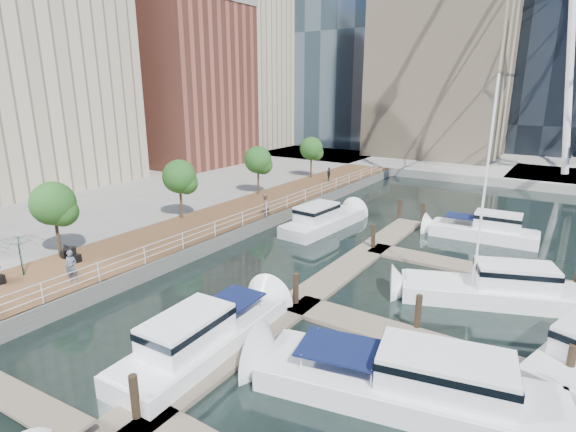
% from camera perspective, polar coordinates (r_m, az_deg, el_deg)
% --- Properties ---
extents(ground, '(520.00, 520.00, 0.00)m').
position_cam_1_polar(ground, '(20.35, -19.52, -17.25)').
color(ground, black).
rests_on(ground, ground).
extents(boardwalk, '(6.00, 60.00, 1.00)m').
position_cam_1_polar(boardwalk, '(35.48, -9.40, -1.22)').
color(boardwalk, brown).
rests_on(boardwalk, ground).
extents(seawall, '(0.25, 60.00, 1.00)m').
position_cam_1_polar(seawall, '(33.59, -5.61, -2.06)').
color(seawall, '#595954').
rests_on(seawall, ground).
extents(land_inland, '(48.00, 90.00, 1.00)m').
position_cam_1_polar(land_inland, '(56.92, -29.95, 3.33)').
color(land_inland, gray).
rests_on(land_inland, ground).
extents(land_far, '(200.00, 114.00, 1.00)m').
position_cam_1_polar(land_far, '(113.15, 26.27, 9.08)').
color(land_far, gray).
rests_on(land_far, ground).
extents(pier, '(14.00, 12.00, 1.00)m').
position_cam_1_polar(pier, '(62.64, 32.67, 3.91)').
color(pier, gray).
rests_on(pier, ground).
extents(railing, '(0.10, 60.00, 1.05)m').
position_cam_1_polar(railing, '(33.35, -5.79, -0.35)').
color(railing, white).
rests_on(railing, boardwalk).
extents(floating_docks, '(16.00, 34.00, 2.60)m').
position_cam_1_polar(floating_docks, '(23.16, 14.38, -11.13)').
color(floating_docks, '#6D6051').
rests_on(floating_docks, ground).
extents(midrise_condos, '(19.00, 67.00, 28.00)m').
position_cam_1_polar(midrise_condos, '(60.22, -20.21, 17.47)').
color(midrise_condos, '#BCAD8E').
rests_on(midrise_condos, ground).
extents(street_trees, '(2.60, 42.60, 4.60)m').
position_cam_1_polar(street_trees, '(35.54, -13.63, 4.87)').
color(street_trees, '#3F2B1C').
rests_on(street_trees, ground).
extents(yacht_foreground, '(12.06, 5.45, 2.15)m').
position_cam_1_polar(yacht_foreground, '(18.01, 14.51, -21.62)').
color(yacht_foreground, white).
rests_on(yacht_foreground, ground).
extents(pedestrian_near, '(0.76, 0.68, 1.76)m').
position_cam_1_polar(pedestrian_near, '(26.09, -25.82, -5.81)').
color(pedestrian_near, '#4C5666').
rests_on(pedestrian_near, boardwalk).
extents(pedestrian_mid, '(0.72, 0.88, 1.68)m').
position_cam_1_polar(pedestrian_mid, '(36.06, -2.96, 1.47)').
color(pedestrian_mid, '#87665D').
rests_on(pedestrian_mid, boardwalk).
extents(pedestrian_far, '(0.94, 0.92, 1.58)m').
position_cam_1_polar(pedestrian_far, '(49.15, 5.22, 5.27)').
color(pedestrian_far, '#2D3439').
rests_on(pedestrian_far, boardwalk).
extents(moored_yachts, '(23.08, 32.71, 11.50)m').
position_cam_1_polar(moored_yachts, '(25.10, 18.32, -10.51)').
color(moored_yachts, white).
rests_on(moored_yachts, ground).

